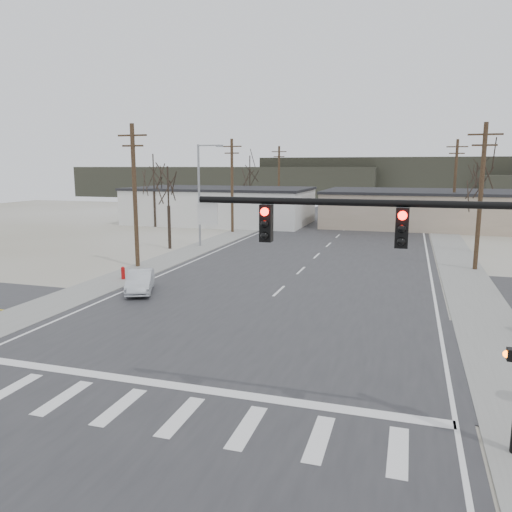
{
  "coord_description": "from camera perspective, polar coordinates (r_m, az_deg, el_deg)",
  "views": [
    {
      "loc": [
        6.97,
        -19.0,
        7.1
      ],
      "look_at": [
        -0.42,
        4.89,
        2.6
      ],
      "focal_mm": 35.0,
      "sensor_mm": 36.0,
      "label": 1
    }
  ],
  "objects": [
    {
      "name": "ground",
      "position": [
        21.44,
        -2.83,
        -9.15
      ],
      "size": [
        140.0,
        140.0,
        0.0
      ],
      "primitive_type": "plane",
      "color": "silver",
      "rests_on": "ground"
    },
    {
      "name": "main_road",
      "position": [
        35.42,
        5.49,
        -1.37
      ],
      "size": [
        18.0,
        110.0,
        0.05
      ],
      "primitive_type": "cube",
      "color": "#29282B",
      "rests_on": "ground"
    },
    {
      "name": "cross_road",
      "position": [
        21.44,
        -2.83,
        -9.09
      ],
      "size": [
        90.0,
        10.0,
        0.04
      ],
      "primitive_type": "cube",
      "color": "#29282B",
      "rests_on": "ground"
    },
    {
      "name": "sidewalk_left",
      "position": [
        43.35,
        -6.98,
        0.74
      ],
      "size": [
        3.0,
        90.0,
        0.06
      ],
      "primitive_type": "cube",
      "color": "gray",
      "rests_on": "ground"
    },
    {
      "name": "sidewalk_right",
      "position": [
        39.8,
        22.13,
        -0.79
      ],
      "size": [
        3.0,
        90.0,
        0.06
      ],
      "primitive_type": "cube",
      "color": "gray",
      "rests_on": "ground"
    },
    {
      "name": "traffic_signal_mast",
      "position": [
        13.06,
        20.93,
        -1.18
      ],
      "size": [
        8.95,
        0.43,
        7.2
      ],
      "color": "black",
      "rests_on": "ground"
    },
    {
      "name": "fire_hydrant",
      "position": [
        32.68,
        -14.95,
        -1.89
      ],
      "size": [
        0.24,
        0.24,
        0.87
      ],
      "color": "#A50C0C",
      "rests_on": "ground"
    },
    {
      "name": "building_left_far",
      "position": [
        63.5,
        -4.1,
        5.8
      ],
      "size": [
        22.3,
        12.3,
        4.5
      ],
      "color": "silver",
      "rests_on": "ground"
    },
    {
      "name": "building_right_far",
      "position": [
        63.26,
        19.95,
        5.11
      ],
      "size": [
        26.3,
        14.3,
        4.3
      ],
      "color": "tan",
      "rests_on": "ground"
    },
    {
      "name": "upole_left_b",
      "position": [
        36.13,
        -13.69,
        6.94
      ],
      "size": [
        2.2,
        0.3,
        10.0
      ],
      "color": "#483921",
      "rests_on": "ground"
    },
    {
      "name": "upole_left_c",
      "position": [
        54.27,
        -2.75,
        8.21
      ],
      "size": [
        2.2,
        0.3,
        10.0
      ],
      "color": "#483921",
      "rests_on": "ground"
    },
    {
      "name": "upole_left_d",
      "position": [
        73.38,
        2.63,
        8.72
      ],
      "size": [
        2.2,
        0.3,
        10.0
      ],
      "color": "#483921",
      "rests_on": "ground"
    },
    {
      "name": "upole_right_a",
      "position": [
        37.32,
        24.29,
        6.42
      ],
      "size": [
        2.2,
        0.3,
        10.0
      ],
      "color": "#483921",
      "rests_on": "ground"
    },
    {
      "name": "upole_right_b",
      "position": [
        59.2,
        21.77,
        7.66
      ],
      "size": [
        2.2,
        0.3,
        10.0
      ],
      "color": "#483921",
      "rests_on": "ground"
    },
    {
      "name": "streetlight_main",
      "position": [
        44.73,
        -6.3,
        7.56
      ],
      "size": [
        2.4,
        0.25,
        9.0
      ],
      "color": "gray",
      "rests_on": "ground"
    },
    {
      "name": "tree_left_near",
      "position": [
        43.85,
        -10.01,
        7.6
      ],
      "size": [
        3.3,
        3.3,
        7.35
      ],
      "color": "#33261F",
      "rests_on": "ground"
    },
    {
      "name": "tree_right_mid",
      "position": [
        45.35,
        24.42,
        7.82
      ],
      "size": [
        3.74,
        3.74,
        8.33
      ],
      "color": "#33261F",
      "rests_on": "ground"
    },
    {
      "name": "tree_left_far",
      "position": [
        68.3,
        -0.71,
        9.51
      ],
      "size": [
        3.96,
        3.96,
        8.82
      ],
      "color": "#33261F",
      "rests_on": "ground"
    },
    {
      "name": "tree_right_far",
      "position": [
        71.47,
        23.88,
        8.12
      ],
      "size": [
        3.52,
        3.52,
        7.84
      ],
      "color": "#33261F",
      "rests_on": "ground"
    },
    {
      "name": "tree_left_mid",
      "position": [
        60.4,
        -11.63,
        9.22
      ],
      "size": [
        3.96,
        3.96,
        8.82
      ],
      "color": "#33261F",
      "rests_on": "ground"
    },
    {
      "name": "hill_left",
      "position": [
        118.72,
        -3.57,
        8.44
      ],
      "size": [
        70.0,
        18.0,
        7.0
      ],
      "primitive_type": "cube",
      "color": "#333026",
      "rests_on": "ground"
    },
    {
      "name": "hill_center",
      "position": [
        115.31,
        21.4,
        8.21
      ],
      "size": [
        80.0,
        18.0,
        9.0
      ],
      "primitive_type": "cube",
      "color": "#333026",
      "rests_on": "ground"
    },
    {
      "name": "sedan_crossing",
      "position": [
        29.13,
        -13.1,
        -2.81
      ],
      "size": [
        2.78,
        4.03,
        1.26
      ],
      "primitive_type": "imported",
      "rotation": [
        0.0,
        0.0,
        0.42
      ],
      "color": "#B6BCC2",
      "rests_on": "main_road"
    },
    {
      "name": "car_far_a",
      "position": [
        61.97,
        10.37,
        4.18
      ],
      "size": [
        3.63,
        5.48,
        1.48
      ],
      "primitive_type": "imported",
      "rotation": [
        0.0,
        0.0,
        3.48
      ],
      "color": "black",
      "rests_on": "main_road"
    },
    {
      "name": "car_far_b",
      "position": [
        83.48,
        10.14,
        5.63
      ],
      "size": [
        1.84,
        3.86,
        1.27
      ],
      "primitive_type": "imported",
      "rotation": [
        0.0,
        0.0,
        -0.09
      ],
      "color": "black",
      "rests_on": "main_road"
    }
  ]
}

